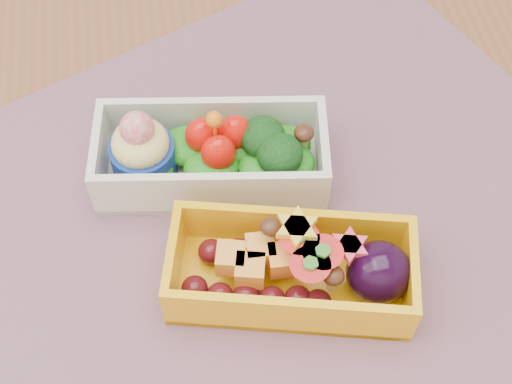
{
  "coord_description": "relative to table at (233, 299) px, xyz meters",
  "views": [
    {
      "loc": [
        -0.02,
        -0.28,
        1.24
      ],
      "look_at": [
        0.02,
        0.02,
        0.79
      ],
      "focal_mm": 50.29,
      "sensor_mm": 36.0,
      "label": 1
    }
  ],
  "objects": [
    {
      "name": "table",
      "position": [
        0.0,
        0.0,
        0.0
      ],
      "size": [
        1.2,
        0.8,
        0.75
      ],
      "color": "brown",
      "rests_on": "ground"
    },
    {
      "name": "placemat",
      "position": [
        0.02,
        0.02,
        0.1
      ],
      "size": [
        0.71,
        0.64,
        0.0
      ],
      "primitive_type": "cube",
      "rotation": [
        0.0,
        0.0,
        0.42
      ],
      "color": "#8B606B",
      "rests_on": "table"
    },
    {
      "name": "bento_white",
      "position": [
        -0.01,
        0.07,
        0.13
      ],
      "size": [
        0.2,
        0.11,
        0.08
      ],
      "rotation": [
        0.0,
        0.0,
        -0.14
      ],
      "color": "silver",
      "rests_on": "placemat"
    },
    {
      "name": "bento_yellow",
      "position": [
        0.04,
        -0.04,
        0.13
      ],
      "size": [
        0.19,
        0.12,
        0.06
      ],
      "rotation": [
        0.0,
        0.0,
        -0.23
      ],
      "color": "#F9B30C",
      "rests_on": "placemat"
    }
  ]
}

